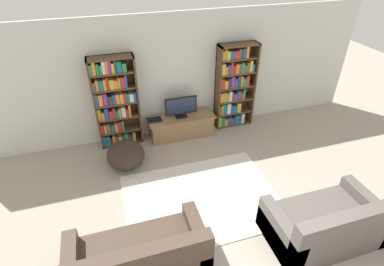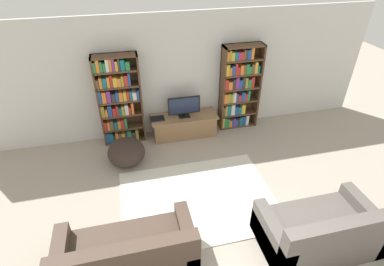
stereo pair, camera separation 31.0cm
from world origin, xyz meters
name	(u,v)px [view 1 (the left image)]	position (x,y,z in m)	size (l,w,h in m)	color
wall_back	(172,76)	(0.00, 4.23, 1.30)	(8.80, 0.06, 2.60)	silver
bookshelf_left	(115,103)	(-1.25, 4.05, 0.97)	(0.88, 0.30, 1.92)	#513823
bookshelf_right	(233,87)	(1.35, 4.05, 0.96)	(0.88, 0.30, 1.92)	#513823
tv_stand	(181,126)	(0.09, 3.91, 0.24)	(1.46, 0.52, 0.48)	#8E6B47
television	(181,107)	(0.09, 3.90, 0.73)	(0.69, 0.16, 0.47)	black
laptop	(154,120)	(-0.50, 3.92, 0.50)	(0.31, 0.23, 0.03)	#28282D
area_rug	(202,198)	(-0.11, 1.91, 0.01)	(2.59, 1.93, 0.02)	beige
couch_left_sectional	(139,259)	(-1.33, 0.89, 0.30)	(1.78, 0.82, 0.84)	#423328
couch_right_sofa	(326,225)	(1.35, 0.63, 0.29)	(1.64, 0.97, 0.90)	#56514C
beanbag_ottoman	(126,155)	(-1.22, 3.19, 0.26)	(0.72, 0.72, 0.53)	#2D231E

